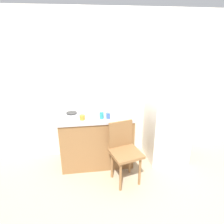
# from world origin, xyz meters

# --- Properties ---
(ground_plane) EXTENTS (8.00, 8.00, 0.00)m
(ground_plane) POSITION_xyz_m (0.00, 0.00, 0.00)
(ground_plane) COLOR tan
(back_wall) EXTENTS (4.80, 0.10, 2.43)m
(back_wall) POSITION_xyz_m (0.00, 1.00, 1.22)
(back_wall) COLOR silver
(back_wall) RESTS_ON ground_plane
(cabinet_base) EXTENTS (1.13, 0.60, 0.81)m
(cabinet_base) POSITION_xyz_m (-0.45, 0.65, 0.41)
(cabinet_base) COLOR olive
(cabinet_base) RESTS_ON ground_plane
(countertop) EXTENTS (1.17, 0.64, 0.04)m
(countertop) POSITION_xyz_m (-0.45, 0.65, 0.83)
(countertop) COLOR #B7B7BC
(countertop) RESTS_ON cabinet_base
(faucet) EXTENTS (0.02, 0.02, 0.22)m
(faucet) POSITION_xyz_m (-0.45, 0.90, 0.97)
(faucet) COLOR #B7B7BC
(faucet) RESTS_ON countertop
(refrigerator) EXTENTS (0.64, 0.62, 1.37)m
(refrigerator) POSITION_xyz_m (0.75, 0.64, 0.69)
(refrigerator) COLOR silver
(refrigerator) RESTS_ON ground_plane
(chair) EXTENTS (0.49, 0.49, 0.89)m
(chair) POSITION_xyz_m (-0.09, 0.14, 0.50)
(chair) COLOR olive
(chair) RESTS_ON ground_plane
(dish_tray) EXTENTS (0.28, 0.20, 0.05)m
(dish_tray) POSITION_xyz_m (-0.56, 0.70, 0.88)
(dish_tray) COLOR white
(dish_tray) RESTS_ON countertop
(hotplate) EXTENTS (0.17, 0.17, 0.02)m
(hotplate) POSITION_xyz_m (-0.83, 0.76, 0.86)
(hotplate) COLOR #2D2D2D
(hotplate) RESTS_ON countertop
(cup_blue) EXTENTS (0.06, 0.06, 0.09)m
(cup_blue) POSITION_xyz_m (-0.27, 0.47, 0.90)
(cup_blue) COLOR blue
(cup_blue) RESTS_ON countertop
(cup_white) EXTENTS (0.08, 0.08, 0.08)m
(cup_white) POSITION_xyz_m (-0.31, 0.59, 0.89)
(cup_white) COLOR white
(cup_white) RESTS_ON countertop
(cup_teal) EXTENTS (0.06, 0.06, 0.10)m
(cup_teal) POSITION_xyz_m (-0.37, 0.48, 0.91)
(cup_teal) COLOR teal
(cup_teal) RESTS_ON countertop
(cup_orange) EXTENTS (0.08, 0.08, 0.07)m
(cup_orange) POSITION_xyz_m (-0.66, 0.48, 0.89)
(cup_orange) COLOR orange
(cup_orange) RESTS_ON countertop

